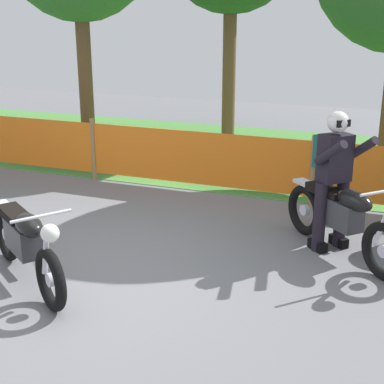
# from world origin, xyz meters

# --- Properties ---
(ground) EXTENTS (24.00, 24.00, 0.02)m
(ground) POSITION_xyz_m (0.00, 0.00, -0.01)
(ground) COLOR slate
(grass_verge) EXTENTS (24.00, 5.11, 0.01)m
(grass_verge) POSITION_xyz_m (0.00, 5.68, 0.01)
(grass_verge) COLOR #4C8C3D
(grass_verge) RESTS_ON ground
(barrier_fence) EXTENTS (11.11, 0.08, 1.05)m
(barrier_fence) POSITION_xyz_m (0.00, 3.13, 0.54)
(barrier_fence) COLOR #997547
(barrier_fence) RESTS_ON ground
(motorcycle_lead) EXTENTS (1.72, 1.25, 0.96)m
(motorcycle_lead) POSITION_xyz_m (-0.56, -0.48, 0.46)
(motorcycle_lead) COLOR black
(motorcycle_lead) RESTS_ON ground
(motorcycle_trailing) EXTENTS (1.58, 1.53, 0.99)m
(motorcycle_trailing) POSITION_xyz_m (2.47, 1.44, 0.48)
(motorcycle_trailing) COLOR black
(motorcycle_trailing) RESTS_ON ground
(rider_trailing) EXTENTS (0.77, 0.76, 1.69)m
(rider_trailing) POSITION_xyz_m (2.31, 1.60, 0.95)
(rider_trailing) COLOR black
(rider_trailing) RESTS_ON ground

